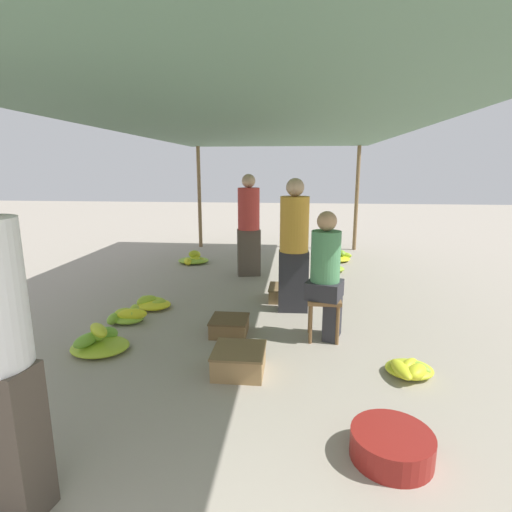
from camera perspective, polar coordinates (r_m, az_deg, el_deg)
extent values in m
cylinder|color=olive|center=(9.17, -8.09, 8.24)|extent=(0.08, 0.08, 2.24)
cylinder|color=olive|center=(8.99, 14.18, 7.92)|extent=(0.08, 0.08, 2.24)
cube|color=#567A60|center=(5.15, 0.80, 17.95)|extent=(3.88, 7.94, 0.04)
cube|color=#4C4238|center=(2.58, -32.35, -21.34)|extent=(0.42, 0.27, 0.83)
cube|color=brown|center=(4.23, 9.69, -6.15)|extent=(0.34, 0.34, 0.04)
cylinder|color=brown|center=(4.17, 7.80, -9.66)|extent=(0.04, 0.04, 0.41)
cylinder|color=brown|center=(4.19, 11.57, -9.69)|extent=(0.04, 0.04, 0.41)
cylinder|color=brown|center=(4.43, 7.69, -8.34)|extent=(0.04, 0.04, 0.41)
cylinder|color=brown|center=(4.44, 11.24, -8.38)|extent=(0.04, 0.04, 0.41)
cube|color=#2D2D33|center=(4.34, 10.86, -8.62)|extent=(0.23, 0.33, 0.45)
cube|color=#2D2D33|center=(4.20, 9.74, -4.72)|extent=(0.43, 0.43, 0.18)
cylinder|color=#4C8C59|center=(4.11, 9.92, -0.05)|extent=(0.38, 0.38, 0.52)
sphere|color=tan|center=(4.05, 10.11, 4.93)|extent=(0.20, 0.20, 0.20)
cylinder|color=maroon|center=(2.86, 18.80, -24.23)|extent=(0.51, 0.51, 0.18)
ellipsoid|color=#73B238|center=(4.45, -20.53, -10.34)|extent=(0.25, 0.18, 0.14)
ellipsoid|color=#79B536|center=(4.24, -23.07, -10.99)|extent=(0.22, 0.32, 0.12)
ellipsoid|color=#C3D229|center=(4.24, -21.57, -9.82)|extent=(0.33, 0.33, 0.11)
ellipsoid|color=#8BBC33|center=(4.29, -21.67, -10.21)|extent=(0.23, 0.25, 0.14)
ellipsoid|color=#A7C72E|center=(4.31, -21.38, -11.95)|extent=(0.57, 0.50, 0.10)
ellipsoid|color=yellow|center=(4.87, -17.26, -7.95)|extent=(0.36, 0.20, 0.14)
ellipsoid|color=#84B934|center=(4.94, -19.61, -8.39)|extent=(0.13, 0.27, 0.12)
ellipsoid|color=#B1CB2C|center=(4.94, -18.30, -7.60)|extent=(0.24, 0.20, 0.09)
ellipsoid|color=#AAC82E|center=(4.94, -17.02, -7.49)|extent=(0.16, 0.29, 0.14)
ellipsoid|color=#8CBC33|center=(4.96, -17.80, -8.46)|extent=(0.37, 0.32, 0.10)
ellipsoid|color=#8BBC33|center=(5.44, -15.34, -6.20)|extent=(0.27, 0.21, 0.14)
ellipsoid|color=#AAC82E|center=(5.31, -13.74, -6.63)|extent=(0.25, 0.24, 0.11)
ellipsoid|color=#ACC92D|center=(5.43, -14.14, -6.24)|extent=(0.35, 0.20, 0.11)
ellipsoid|color=#A5C62F|center=(5.38, -15.30, -6.20)|extent=(0.30, 0.31, 0.14)
ellipsoid|color=yellow|center=(5.34, -14.40, -6.76)|extent=(0.44, 0.38, 0.10)
ellipsoid|color=#B1CB2C|center=(7.67, -7.71, -0.59)|extent=(0.23, 0.28, 0.10)
ellipsoid|color=#CDD627|center=(7.78, -8.46, 0.25)|extent=(0.25, 0.35, 0.12)
ellipsoid|color=yellow|center=(7.54, -9.72, -0.79)|extent=(0.22, 0.26, 0.14)
ellipsoid|color=#CCD628|center=(7.67, -8.73, -0.39)|extent=(0.27, 0.24, 0.11)
ellipsoid|color=#BED02A|center=(7.66, -8.87, 0.33)|extent=(0.24, 0.24, 0.13)
ellipsoid|color=#91BE32|center=(7.71, -8.92, -0.62)|extent=(0.58, 0.51, 0.10)
ellipsoid|color=#C5D329|center=(7.10, 10.33, -1.58)|extent=(0.25, 0.23, 0.15)
ellipsoid|color=#7BB536|center=(7.07, 11.05, -0.77)|extent=(0.25, 0.27, 0.14)
ellipsoid|color=#B4CC2C|center=(7.05, 10.08, -1.78)|extent=(0.27, 0.20, 0.12)
ellipsoid|color=#99C231|center=(7.11, 10.35, -1.41)|extent=(0.29, 0.20, 0.14)
ellipsoid|color=#C4D329|center=(7.05, 11.18, -0.84)|extent=(0.21, 0.23, 0.10)
ellipsoid|color=#ABC92E|center=(7.07, 10.99, -1.26)|extent=(0.29, 0.25, 0.10)
ellipsoid|color=#99C231|center=(7.11, 11.01, -1.80)|extent=(0.38, 0.33, 0.10)
ellipsoid|color=yellow|center=(7.93, 11.22, 0.45)|extent=(0.22, 0.26, 0.13)
ellipsoid|color=#BFD12A|center=(8.14, 10.84, 0.12)|extent=(0.18, 0.29, 0.13)
ellipsoid|color=#80B735|center=(7.96, 12.13, 0.41)|extent=(0.16, 0.23, 0.11)
ellipsoid|color=#A5C62F|center=(8.05, 12.41, 0.13)|extent=(0.35, 0.24, 0.12)
ellipsoid|color=yellow|center=(7.92, 11.29, -0.36)|extent=(0.57, 0.50, 0.10)
ellipsoid|color=#8CBC33|center=(3.87, 21.88, -14.68)|extent=(0.29, 0.26, 0.12)
ellipsoid|color=yellow|center=(3.85, 21.06, -14.45)|extent=(0.24, 0.26, 0.12)
ellipsoid|color=yellow|center=(3.75, 20.03, -14.96)|extent=(0.18, 0.35, 0.09)
ellipsoid|color=yellow|center=(3.75, 21.94, -15.07)|extent=(0.26, 0.28, 0.11)
ellipsoid|color=#C5D329|center=(3.86, 21.04, -14.84)|extent=(0.41, 0.36, 0.10)
cube|color=#9E7A4C|center=(5.51, 4.28, -5.41)|extent=(0.44, 0.44, 0.17)
cube|color=brown|center=(5.48, 4.30, -4.46)|extent=(0.46, 0.46, 0.02)
cube|color=#9E7A4C|center=(3.64, -2.43, -14.84)|extent=(0.44, 0.44, 0.20)
cube|color=brown|center=(3.59, -2.44, -13.29)|extent=(0.45, 0.45, 0.02)
cube|color=brown|center=(4.41, -3.82, -10.07)|extent=(0.39, 0.39, 0.16)
cube|color=brown|center=(4.38, -3.84, -8.98)|extent=(0.40, 0.40, 0.02)
cube|color=#2D2D33|center=(5.02, 5.34, -3.62)|extent=(0.38, 0.22, 0.77)
cylinder|color=gold|center=(4.87, 5.51, 4.54)|extent=(0.37, 0.37, 0.67)
sphere|color=tan|center=(4.83, 5.62, 9.75)|extent=(0.22, 0.22, 0.22)
cube|color=#4C4238|center=(6.67, -1.03, 0.50)|extent=(0.41, 0.29, 0.78)
cylinder|color=#BF3833|center=(6.56, -1.05, 6.75)|extent=(0.43, 0.43, 0.68)
sphere|color=tan|center=(6.53, -1.07, 10.68)|extent=(0.22, 0.22, 0.22)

